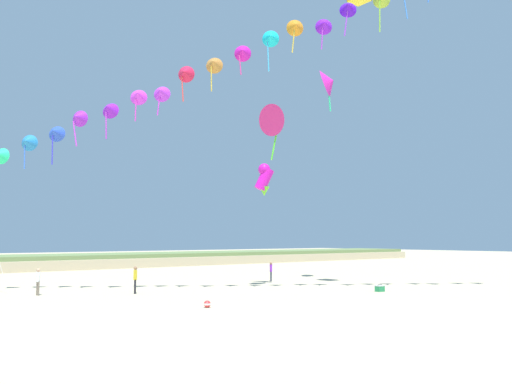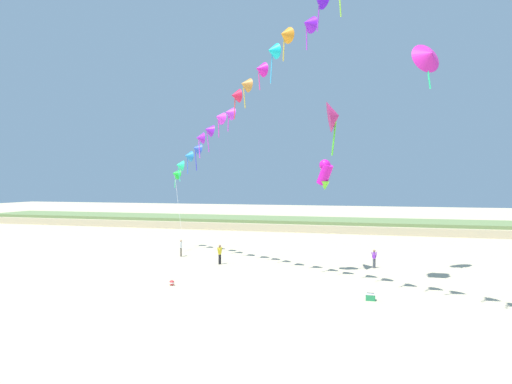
{
  "view_description": "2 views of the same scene",
  "coord_description": "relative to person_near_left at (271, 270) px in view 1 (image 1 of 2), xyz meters",
  "views": [
    {
      "loc": [
        -21.89,
        -15.51,
        3.5
      ],
      "look_at": [
        -0.59,
        10.46,
        6.37
      ],
      "focal_mm": 38.0,
      "sensor_mm": 36.0,
      "label": 1
    },
    {
      "loc": [
        8.07,
        -21.18,
        7.14
      ],
      "look_at": [
        -1.73,
        12.95,
        6.4
      ],
      "focal_mm": 32.0,
      "sensor_mm": 36.0,
      "label": 2
    }
  ],
  "objects": [
    {
      "name": "person_near_right",
      "position": [
        -18.08,
        0.99,
        0.05
      ],
      "size": [
        0.22,
        0.58,
        1.64
      ],
      "color": "#726656",
      "rests_on": "ground"
    },
    {
      "name": "person_mid_center",
      "position": [
        -13.01,
        -1.89,
        0.09
      ],
      "size": [
        0.33,
        0.58,
        1.72
      ],
      "color": "black",
      "rests_on": "ground"
    },
    {
      "name": "dune_ridge",
      "position": [
        -7.1,
        30.31,
        -0.12
      ],
      "size": [
        120.0,
        11.49,
        1.57
      ],
      "color": "#BFAE8B",
      "rests_on": "ground"
    },
    {
      "name": "large_kite_mid_trail",
      "position": [
        3.89,
        -3.01,
        15.63
      ],
      "size": [
        2.81,
        2.56,
        3.72
      ],
      "color": "#E523AC"
    },
    {
      "name": "kite_banner_string",
      "position": [
        -7.39,
        -7.1,
        14.9
      ],
      "size": [
        28.5,
        26.97,
        24.14
      ],
      "color": "#1BD233"
    },
    {
      "name": "large_kite_high_solo",
      "position": [
        -3.67,
        -3.5,
        6.95
      ],
      "size": [
        1.67,
        1.47,
        2.39
      ],
      "color": "#D916B2"
    },
    {
      "name": "beach_cooler",
      "position": [
        0.06,
        -10.83,
        -0.69
      ],
      "size": [
        0.58,
        0.41,
        0.46
      ],
      "color": "#23844C",
      "rests_on": "ground"
    },
    {
      "name": "person_near_left",
      "position": [
        0.0,
        0.0,
        0.0
      ],
      "size": [
        0.51,
        0.34,
        1.56
      ],
      "color": "#474C56",
      "rests_on": "ground"
    },
    {
      "name": "ground_plane",
      "position": [
        -7.1,
        -17.92,
        -0.9
      ],
      "size": [
        240.0,
        240.0,
        0.0
      ],
      "primitive_type": "plane",
      "color": "beige"
    },
    {
      "name": "beach_ball",
      "position": [
        -13.34,
        -10.47,
        -0.72
      ],
      "size": [
        0.36,
        0.36,
        0.36
      ],
      "color": "red",
      "rests_on": "ground"
    },
    {
      "name": "large_kite_outer_drift",
      "position": [
        -2.94,
        -3.85,
        11.3
      ],
      "size": [
        1.56,
        2.54,
        4.22
      ],
      "color": "#DD2975"
    }
  ]
}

